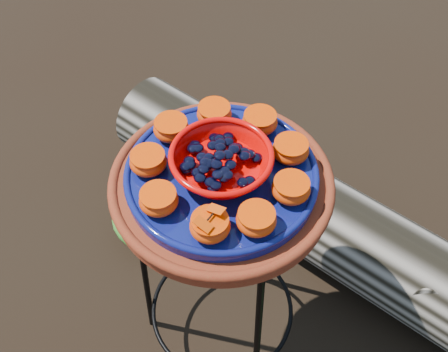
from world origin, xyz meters
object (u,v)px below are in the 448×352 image
Objects in this scene: plant_stand at (222,273)px; cobalt_plate at (221,176)px; terracotta_saucer at (221,186)px; red_bowl at (221,163)px; driftwood_log at (308,211)px.

plant_stand is 1.77× the size of cobalt_plate.
terracotta_saucer is (0.00, 0.00, 0.37)m from plant_stand.
cobalt_plate reaches higher than terracotta_saucer.
terracotta_saucer is at bearing 0.00° from cobalt_plate.
red_bowl reaches higher than terracotta_saucer.
plant_stand is at bearing 0.00° from terracotta_saucer.
driftwood_log is at bearing 87.11° from red_bowl.
red_bowl is (0.00, 0.00, 0.04)m from cobalt_plate.
driftwood_log is (0.02, 0.45, -0.58)m from terracotta_saucer.
plant_stand is 0.47× the size of driftwood_log.
plant_stand is 0.50m from driftwood_log.
driftwood_log is at bearing 87.11° from plant_stand.
plant_stand is 0.40m from cobalt_plate.
cobalt_plate reaches higher than plant_stand.
terracotta_saucer is 2.33× the size of red_bowl.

